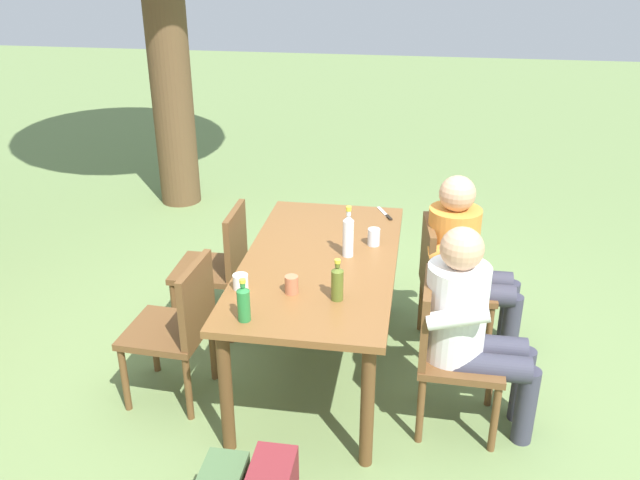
% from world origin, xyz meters
% --- Properties ---
extents(ground_plane, '(24.00, 24.00, 0.00)m').
position_xyz_m(ground_plane, '(0.00, 0.00, 0.00)').
color(ground_plane, '#6B844C').
extents(dining_table, '(1.72, 0.88, 0.76)m').
position_xyz_m(dining_table, '(0.00, 0.00, 0.67)').
color(dining_table, brown).
rests_on(dining_table, ground_plane).
extents(chair_near_right, '(0.49, 0.49, 0.87)m').
position_xyz_m(chair_near_right, '(0.38, -0.74, 0.49)').
color(chair_near_right, brown).
rests_on(chair_near_right, ground_plane).
extents(chair_near_left, '(0.45, 0.45, 0.87)m').
position_xyz_m(chair_near_left, '(-0.38, -0.74, 0.49)').
color(chair_near_left, brown).
rests_on(chair_near_left, ground_plane).
extents(chair_far_right, '(0.45, 0.45, 0.87)m').
position_xyz_m(chair_far_right, '(0.39, 0.74, 0.49)').
color(chair_far_right, brown).
rests_on(chair_far_right, ground_plane).
extents(chair_far_left, '(0.46, 0.46, 0.87)m').
position_xyz_m(chair_far_left, '(-0.39, 0.74, 0.49)').
color(chair_far_left, brown).
rests_on(chair_far_left, ground_plane).
extents(person_in_white_shirt, '(0.47, 0.61, 1.18)m').
position_xyz_m(person_in_white_shirt, '(0.39, -0.85, 0.66)').
color(person_in_white_shirt, orange).
rests_on(person_in_white_shirt, ground_plane).
extents(person_in_plaid_shirt, '(0.47, 0.61, 1.18)m').
position_xyz_m(person_in_plaid_shirt, '(-0.39, -0.85, 0.66)').
color(person_in_plaid_shirt, white).
rests_on(person_in_plaid_shirt, ground_plane).
extents(bottle_clear, '(0.06, 0.06, 0.31)m').
position_xyz_m(bottle_clear, '(0.07, -0.15, 0.90)').
color(bottle_clear, white).
rests_on(bottle_clear, dining_table).
extents(bottle_olive, '(0.06, 0.06, 0.23)m').
position_xyz_m(bottle_olive, '(-0.45, -0.16, 0.86)').
color(bottle_olive, '#566623').
rests_on(bottle_olive, dining_table).
extents(bottle_green, '(0.06, 0.06, 0.23)m').
position_xyz_m(bottle_green, '(-0.72, 0.26, 0.86)').
color(bottle_green, '#287A38').
rests_on(bottle_green, dining_table).
extents(cup_glass, '(0.07, 0.07, 0.10)m').
position_xyz_m(cup_glass, '(0.24, -0.29, 0.82)').
color(cup_glass, silver).
rests_on(cup_glass, dining_table).
extents(cup_white, '(0.08, 0.08, 0.08)m').
position_xyz_m(cup_white, '(-0.42, 0.36, 0.80)').
color(cup_white, white).
rests_on(cup_white, dining_table).
extents(cup_terracotta, '(0.07, 0.07, 0.10)m').
position_xyz_m(cup_terracotta, '(-0.42, 0.08, 0.81)').
color(cup_terracotta, '#BC6B47').
rests_on(cup_terracotta, dining_table).
extents(table_knife, '(0.23, 0.12, 0.01)m').
position_xyz_m(table_knife, '(0.72, -0.33, 0.77)').
color(table_knife, silver).
rests_on(table_knife, dining_table).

